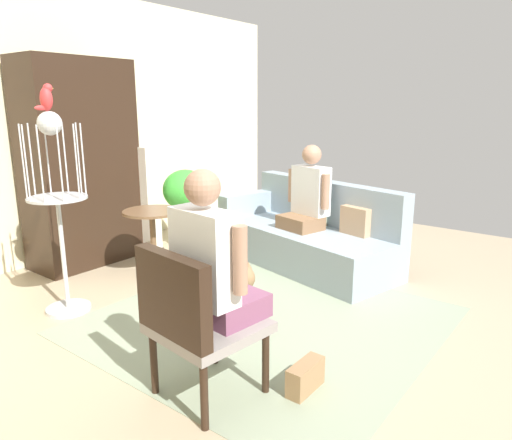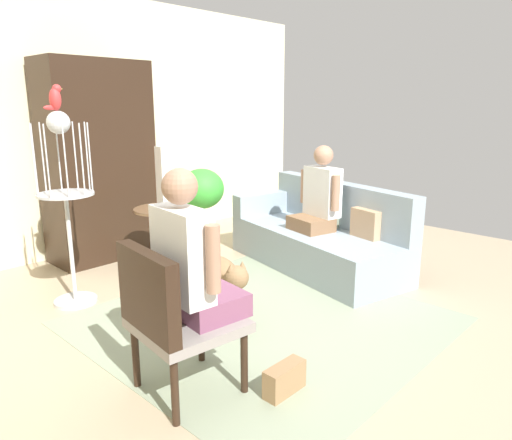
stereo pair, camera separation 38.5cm
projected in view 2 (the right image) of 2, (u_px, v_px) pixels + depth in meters
ground_plane at (262, 311)px, 3.95m from camera, size 7.39×7.39×0.00m
back_wall at (89, 125)px, 5.40m from camera, size 6.75×0.12×2.88m
area_rug at (263, 320)px, 3.76m from camera, size 2.47×2.48×0.01m
couch at (318, 237)px, 5.00m from camera, size 1.28×2.15×0.88m
armchair at (169, 312)px, 2.66m from camera, size 0.63×0.63×0.92m
person_on_couch at (319, 196)px, 4.85m from camera, size 0.49×0.56×0.86m
person_on_armchair at (190, 261)px, 2.69m from camera, size 0.48×0.57×0.89m
round_end_table at (163, 228)px, 4.74m from camera, size 0.56×0.56×0.67m
dog at (222, 275)px, 3.76m from camera, size 0.43×0.83×0.55m
bird_cage_stand at (66, 198)px, 3.89m from camera, size 0.46×0.46×1.63m
parrot at (55, 98)px, 3.70m from camera, size 0.17×0.10×0.20m
potted_plant at (202, 194)px, 5.66m from camera, size 0.53×0.53×0.93m
column_lamp at (165, 200)px, 5.45m from camera, size 0.20×0.20×1.22m
armoire_cabinet at (99, 162)px, 5.11m from camera, size 1.11×0.56×2.13m
handbag at (284, 379)px, 2.80m from camera, size 0.28×0.11×0.18m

